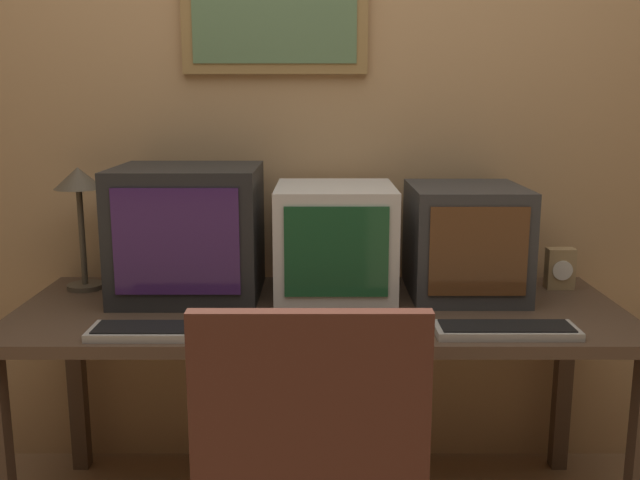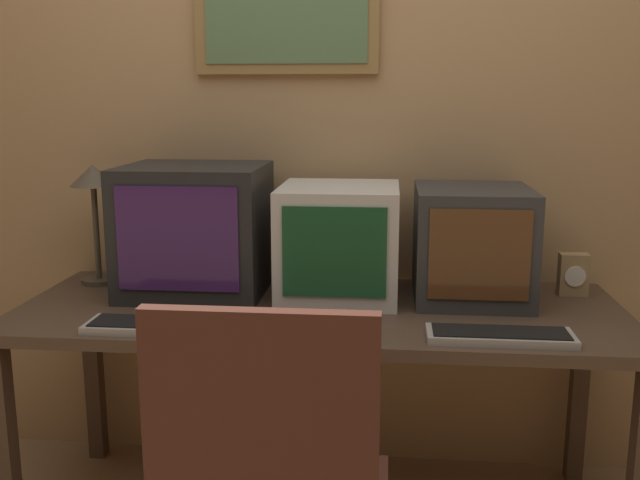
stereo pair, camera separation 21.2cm
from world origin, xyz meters
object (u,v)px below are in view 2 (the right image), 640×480
Objects in this scene: monitor_center at (339,241)px; desk_lamp at (94,191)px; monitor_left at (196,229)px; keyboard_side at (500,336)px; keyboard_main at (158,326)px; monitor_right at (472,243)px; desk_clock at (573,274)px; mouse_near_keyboard at (256,327)px.

desk_lamp is at bearing 175.14° from monitor_center.
monitor_left reaches higher than keyboard_side.
desk_lamp is (-0.37, 0.48, 0.31)m from keyboard_main.
keyboard_side is (0.94, -0.40, -0.20)m from monitor_left.
desk_lamp is (-0.37, 0.07, 0.11)m from monitor_left.
monitor_center reaches higher than keyboard_main.
monitor_left reaches higher than desk_lamp.
monitor_right is (0.90, 0.02, -0.03)m from monitor_left.
keyboard_side is at bearing -22.98° from monitor_left.
desk_lamp reaches higher than desk_clock.
monitor_center is 0.48m from mouse_near_keyboard.
keyboard_side is 0.66m from mouse_near_keyboard.
monitor_left is 1.13× the size of keyboard_main.
monitor_right is 1.06× the size of keyboard_side.
monitor_right is 3.85× the size of mouse_near_keyboard.
monitor_center reaches higher than mouse_near_keyboard.
monitor_left is at bearing -176.52° from desk_clock.
mouse_near_keyboard is 0.77× the size of desk_clock.
monitor_center is at bearing -4.86° from desk_lamp.
keyboard_main is at bearing -90.40° from monitor_left.
monitor_left is 1.11× the size of monitor_center.
keyboard_main is 2.91× the size of desk_clock.
monitor_right is at bearing -170.22° from desk_clock.
desk_lamp is (-1.61, -0.00, 0.26)m from desk_clock.
monitor_right is 1.01m from keyboard_main.
keyboard_side is at bearing 0.59° from mouse_near_keyboard.
mouse_near_keyboard is 0.26× the size of desk_lamp.
mouse_near_keyboard is at bearing -116.08° from monitor_center.
monitor_left reaches higher than monitor_center.
desk_clock is (1.24, 0.48, 0.06)m from keyboard_main.
monitor_left is 0.53m from mouse_near_keyboard.
monitor_left is 0.90m from monitor_right.
monitor_right is at bearing 95.07° from keyboard_side.
keyboard_side is 0.95× the size of desk_lamp.
monitor_left reaches higher than keyboard_main.
keyboard_main is at bearing -139.48° from monitor_center.
desk_clock is at bearing 21.18° from keyboard_main.
monitor_right is 0.45m from keyboard_side.
monitor_center is at bearing -178.04° from monitor_right.
monitor_center is at bearing 63.92° from mouse_near_keyboard.
keyboard_main is (-0.90, -0.42, -0.17)m from monitor_right.
keyboard_side is at bearing -84.93° from monitor_right.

